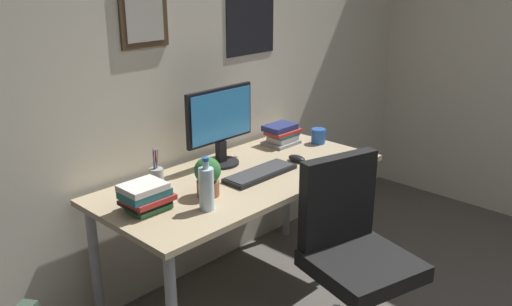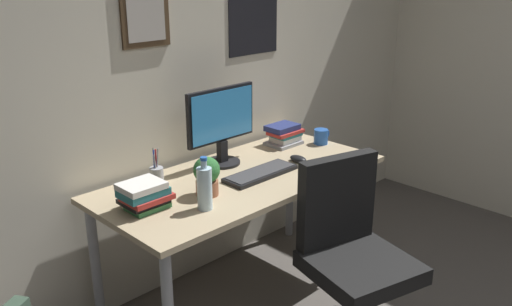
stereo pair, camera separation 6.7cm
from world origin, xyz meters
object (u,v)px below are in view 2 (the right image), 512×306
at_px(monitor, 221,123).
at_px(pen_cup, 157,175).
at_px(water_bottle, 205,187).
at_px(potted_plant, 207,175).
at_px(computer_mouse, 298,159).
at_px(book_stack_right, 284,135).
at_px(keyboard, 261,173).
at_px(coffee_mug_near, 321,136).
at_px(book_stack_left, 144,195).
at_px(office_chair, 351,247).

distance_m(monitor, pen_cup, 0.48).
relative_size(water_bottle, potted_plant, 1.29).
height_order(computer_mouse, pen_cup, pen_cup).
xyz_separation_m(water_bottle, pen_cup, (0.01, 0.39, -0.05)).
bearing_deg(book_stack_right, potted_plant, -162.68).
distance_m(water_bottle, pen_cup, 0.39).
relative_size(monitor, computer_mouse, 4.18).
bearing_deg(pen_cup, book_stack_right, -0.61).
bearing_deg(monitor, keyboard, -85.17).
xyz_separation_m(potted_plant, pen_cup, (-0.10, 0.27, -0.05)).
relative_size(coffee_mug_near, book_stack_right, 0.57).
bearing_deg(water_bottle, computer_mouse, 7.94).
bearing_deg(computer_mouse, book_stack_left, 174.93).
relative_size(potted_plant, book_stack_right, 0.88).
bearing_deg(potted_plant, water_bottle, -133.34).
bearing_deg(monitor, book_stack_left, -162.95).
distance_m(keyboard, pen_cup, 0.55).
height_order(coffee_mug_near, book_stack_right, book_stack_right).
height_order(computer_mouse, book_stack_left, book_stack_left).
height_order(office_chair, water_bottle, water_bottle).
bearing_deg(book_stack_left, coffee_mug_near, 1.28).
relative_size(keyboard, coffee_mug_near, 3.42).
relative_size(coffee_mug_near, pen_cup, 0.63).
distance_m(office_chair, book_stack_right, 1.00).
relative_size(office_chair, book_stack_right, 4.29).
height_order(book_stack_left, book_stack_right, book_stack_left).
bearing_deg(computer_mouse, book_stack_right, 56.52).
bearing_deg(book_stack_right, computer_mouse, -123.48).
height_order(monitor, computer_mouse, monitor).
xyz_separation_m(computer_mouse, pen_cup, (-0.77, 0.28, 0.04)).
bearing_deg(coffee_mug_near, keyboard, -170.13).
xyz_separation_m(keyboard, coffee_mug_near, (0.65, 0.11, 0.03)).
relative_size(computer_mouse, book_stack_left, 0.50).
xyz_separation_m(office_chair, monitor, (-0.05, 0.86, 0.45)).
xyz_separation_m(office_chair, computer_mouse, (0.27, 0.58, 0.23)).
xyz_separation_m(coffee_mug_near, potted_plant, (-1.02, -0.11, 0.06)).
bearing_deg(pen_cup, computer_mouse, -20.09).
height_order(monitor, keyboard, monitor).
xyz_separation_m(computer_mouse, coffee_mug_near, (0.35, 0.12, 0.03)).
height_order(computer_mouse, potted_plant, potted_plant).
distance_m(water_bottle, book_stack_right, 1.03).
xyz_separation_m(monitor, coffee_mug_near, (0.67, -0.17, -0.19)).
xyz_separation_m(keyboard, pen_cup, (-0.47, 0.28, 0.04)).
bearing_deg(office_chair, potted_plant, 124.16).
xyz_separation_m(monitor, book_stack_left, (-0.65, -0.20, -0.17)).
bearing_deg(computer_mouse, coffee_mug_near, 18.22).
relative_size(monitor, keyboard, 1.07).
height_order(computer_mouse, water_bottle, water_bottle).
height_order(coffee_mug_near, potted_plant, potted_plant).
bearing_deg(coffee_mug_near, potted_plant, -173.92).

